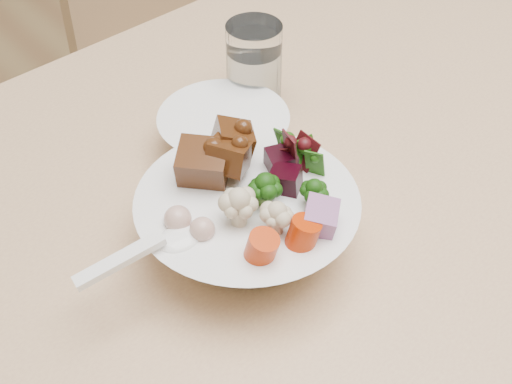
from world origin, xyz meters
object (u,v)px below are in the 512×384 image
dining_table (372,202)px  chair_far (181,37)px  food_bowl (248,218)px  water_glass (254,72)px  side_bowl (224,134)px

dining_table → chair_far: size_ratio=1.89×
food_bowl → water_glass: size_ratio=1.90×
chair_far → dining_table: bearing=-115.6°
chair_far → side_bowl: bearing=-129.2°
food_bowl → water_glass: 0.24m
dining_table → chair_far: (0.20, 0.74, -0.18)m
chair_far → water_glass: (-0.25, -0.57, 0.31)m
food_bowl → side_bowl: (0.07, 0.14, -0.01)m
food_bowl → dining_table: bearing=3.9°
side_bowl → food_bowl: bearing=-117.7°
dining_table → food_bowl: bearing=180.0°
food_bowl → side_bowl: bearing=62.3°
food_bowl → water_glass: food_bowl is taller
water_glass → side_bowl: (-0.08, -0.05, -0.03)m
chair_far → water_glass: size_ratio=7.37×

